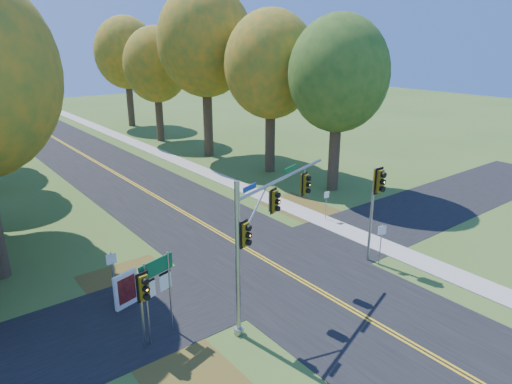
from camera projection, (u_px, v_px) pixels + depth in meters
ground at (301, 280)px, 21.81m from camera, size 160.00×160.00×0.00m
road_main at (301, 280)px, 21.80m from camera, size 8.00×160.00×0.02m
road_cross at (274, 265)px, 23.30m from camera, size 60.00×6.00×0.02m
centerline_left at (299, 280)px, 21.74m from camera, size 0.10×160.00×0.01m
centerline_right at (302, 279)px, 21.86m from camera, size 0.10×160.00×0.01m
sidewalk_east at (382, 245)px, 25.41m from camera, size 1.60×160.00×0.06m
leaf_patch_w_near at (138, 289)px, 21.01m from camera, size 4.00×6.00×0.00m
leaf_patch_e at (313, 213)px, 30.25m from camera, size 3.50×8.00×0.00m
tree_e_a at (338, 75)px, 32.36m from camera, size 7.20×7.20×12.73m
tree_e_b at (271, 65)px, 36.98m from camera, size 7.60×7.60×13.33m
tree_e_c at (206, 42)px, 41.85m from camera, size 8.80×8.80×15.79m
tree_e_d at (156, 65)px, 49.12m from camera, size 7.00×7.00×12.32m
tree_e_e at (126, 53)px, 57.52m from camera, size 7.80×7.80×13.74m
traffic_mast at (263, 225)px, 17.91m from camera, size 6.58×2.58×6.27m
east_signal_pole at (377, 191)px, 22.41m from camera, size 0.59×0.68×5.06m
ped_signal_pole at (143, 293)px, 16.25m from camera, size 0.50×0.58×3.19m
route_sign_cluster at (157, 282)px, 16.94m from camera, size 1.54×0.46×3.40m
info_kiosk at (126, 290)px, 19.46m from camera, size 1.15×0.46×1.59m
reg_sign_e_north at (326, 200)px, 28.65m from camera, size 0.37×0.08×1.95m
reg_sign_e_south at (381, 238)px, 22.76m from camera, size 0.41×0.20×2.25m
reg_sign_w at (112, 267)px, 19.71m from camera, size 0.44×0.08×2.31m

